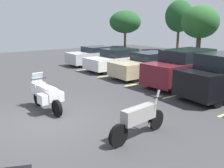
# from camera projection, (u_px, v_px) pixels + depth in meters

# --- Properties ---
(ground) EXTENTS (44.00, 44.00, 0.10)m
(ground) POSITION_uv_depth(u_px,v_px,m) (48.00, 122.00, 8.72)
(ground) COLOR #38383A
(motorcycle_touring) EXTENTS (2.22, 0.91, 1.38)m
(motorcycle_touring) POSITION_uv_depth(u_px,v_px,m) (45.00, 94.00, 9.62)
(motorcycle_touring) COLOR black
(motorcycle_touring) RESTS_ON ground
(motorcycle_third) EXTENTS (0.64, 2.29, 1.29)m
(motorcycle_third) POSITION_uv_depth(u_px,v_px,m) (139.00, 119.00, 7.33)
(motorcycle_third) COLOR black
(motorcycle_third) RESTS_ON ground
(parking_stripes) EXTENTS (16.46, 5.06, 0.01)m
(parking_stripes) POSITION_uv_depth(u_px,v_px,m) (159.00, 80.00, 14.81)
(parking_stripes) COLOR #EAE066
(parking_stripes) RESTS_ON ground
(car_silver) EXTENTS (1.90, 4.42, 1.43)m
(car_silver) POSITION_uv_depth(u_px,v_px,m) (95.00, 56.00, 20.19)
(car_silver) COLOR #B7B7BC
(car_silver) RESTS_ON ground
(car_white) EXTENTS (2.10, 4.28, 1.48)m
(car_white) POSITION_uv_depth(u_px,v_px,m) (116.00, 60.00, 17.79)
(car_white) COLOR white
(car_white) RESTS_ON ground
(car_champagne) EXTENTS (1.89, 4.57, 1.49)m
(car_champagne) POSITION_uv_depth(u_px,v_px,m) (147.00, 65.00, 15.64)
(car_champagne) COLOR #C1B289
(car_champagne) RESTS_ON ground
(car_maroon) EXTENTS (2.16, 4.85, 1.89)m
(car_maroon) POSITION_uv_depth(u_px,v_px,m) (184.00, 68.00, 13.55)
(car_maroon) COLOR maroon
(car_maroon) RESTS_ON ground
(tree_center_left) EXTENTS (4.16, 4.16, 4.78)m
(tree_center_left) POSITION_uv_depth(u_px,v_px,m) (125.00, 22.00, 33.40)
(tree_center_left) COLOR #4C3823
(tree_center_left) RESTS_ON ground
(tree_center) EXTENTS (3.42, 3.42, 4.82)m
(tree_center) POSITION_uv_depth(u_px,v_px,m) (200.00, 22.00, 23.37)
(tree_center) COLOR #4C3823
(tree_center) RESTS_ON ground
(tree_far_right) EXTENTS (3.23, 3.23, 5.77)m
(tree_far_right) POSITION_uv_depth(u_px,v_px,m) (179.00, 16.00, 29.24)
(tree_far_right) COLOR #4C3823
(tree_far_right) RESTS_ON ground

